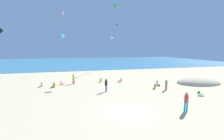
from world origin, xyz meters
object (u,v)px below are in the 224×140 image
object	(u,v)px
person_4	(42,85)
person_7	(101,81)
beach_chair_far_right	(120,80)
person_3	(155,87)
person_8	(186,101)
kite_white	(111,37)
beach_chair_near_camera	(62,83)
person_1	(166,84)
beach_chair_mid_beach	(200,93)
kite_orange	(58,21)
kite_green	(115,6)
kite_pink	(63,13)
kite_magenta	(92,53)
kite_teal	(63,36)
person_2	(106,84)
person_5	(54,85)
kite_blue	(117,24)
person_0	(73,78)
person_6	(157,84)

from	to	relation	value
person_4	person_7	world-z (taller)	person_7
beach_chair_far_right	person_3	xyz separation A→B (m)	(3.31, -5.68, -0.01)
person_8	kite_white	xyz separation A→B (m)	(1.08, 31.16, 7.71)
person_4	beach_chair_far_right	bearing A→B (deg)	136.05
beach_chair_near_camera	person_1	world-z (taller)	person_1
beach_chair_mid_beach	kite_orange	world-z (taller)	kite_orange
kite_green	kite_white	xyz separation A→B (m)	(2.06, 11.27, -5.21)
kite_pink	kite_magenta	bearing A→B (deg)	35.01
person_1	kite_pink	distance (m)	21.28
person_1	kite_teal	world-z (taller)	kite_teal
person_4	kite_green	xyz separation A→B (m)	(13.00, 6.58, 13.66)
person_2	person_4	bearing A→B (deg)	4.09
person_1	person_7	bearing A→B (deg)	131.90
kite_pink	person_5	bearing A→B (deg)	-101.97
person_5	kite_blue	xyz separation A→B (m)	(15.01, 18.76, 11.89)
beach_chair_mid_beach	kite_orange	size ratio (longest dim) A/B	0.43
beach_chair_far_right	beach_chair_near_camera	world-z (taller)	beach_chair_near_camera
beach_chair_far_right	person_8	xyz separation A→B (m)	(1.71, -13.87, 0.74)
person_7	kite_white	xyz separation A→B (m)	(6.05, 16.80, 8.43)
beach_chair_near_camera	person_4	world-z (taller)	person_4
person_0	person_5	bearing A→B (deg)	135.60
beach_chair_near_camera	person_6	distance (m)	14.71
person_3	kite_orange	xyz separation A→B (m)	(-14.17, 23.81, 12.36)
person_5	kite_blue	bearing A→B (deg)	-139.49
person_0	person_6	xyz separation A→B (m)	(12.27, -4.51, -0.64)
beach_chair_far_right	person_2	world-z (taller)	person_2
kite_green	kite_pink	size ratio (longest dim) A/B	0.99
beach_chair_near_camera	person_2	world-z (taller)	person_2
beach_chair_mid_beach	person_3	xyz separation A→B (m)	(-3.49, 4.44, -0.01)
person_3	person_6	size ratio (longest dim) A/B	0.88
kite_teal	beach_chair_mid_beach	bearing A→B (deg)	-57.39
person_5	kite_green	world-z (taller)	kite_green
person_0	person_4	bearing A→B (deg)	116.59
person_4	kite_teal	world-z (taller)	kite_teal
person_0	person_1	world-z (taller)	person_0
person_5	kite_orange	world-z (taller)	kite_orange
person_2	kite_teal	distance (m)	23.17
person_4	kite_magenta	size ratio (longest dim) A/B	0.43
beach_chair_far_right	person_1	size ratio (longest dim) A/B	0.46
person_6	person_2	bearing A→B (deg)	-134.26
beach_chair_mid_beach	person_5	bearing A→B (deg)	175.49
person_2	kite_pink	size ratio (longest dim) A/B	1.04
person_4	person_6	world-z (taller)	person_6
beach_chair_mid_beach	kite_white	xyz separation A→B (m)	(-4.01, 27.42, 8.46)
person_2	person_4	world-z (taller)	person_2
person_3	kite_teal	xyz separation A→B (m)	(-12.91, 21.18, 8.41)
beach_chair_near_camera	person_6	size ratio (longest dim) A/B	0.90
beach_chair_far_right	person_1	xyz separation A→B (m)	(4.38, -6.77, 0.58)
beach_chair_far_right	kite_pink	bearing A→B (deg)	-33.68
beach_chair_far_right	kite_teal	xyz separation A→B (m)	(-9.60, 15.50, 8.41)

